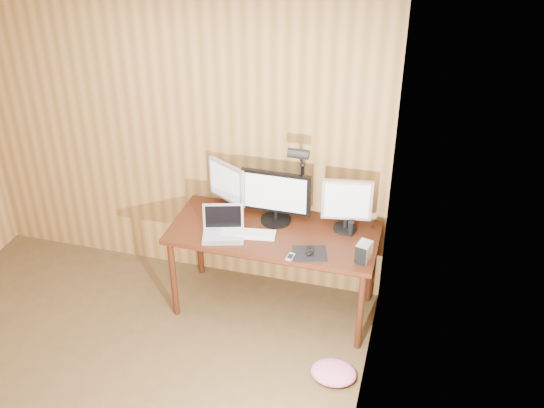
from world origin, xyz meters
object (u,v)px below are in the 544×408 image
at_px(keyboard, 247,234).
at_px(hard_drive, 364,252).
at_px(desk, 276,239).
at_px(monitor_right, 347,204).
at_px(laptop, 223,228).
at_px(monitor_left, 227,186).
at_px(phone, 290,257).
at_px(monitor_center, 276,196).
at_px(mouse, 310,251).
at_px(speaker, 351,229).
at_px(desk_lamp, 300,171).

relative_size(keyboard, hard_drive, 2.98).
relative_size(desk, monitor_right, 3.73).
bearing_deg(laptop, monitor_left, 86.76).
xyz_separation_m(monitor_right, phone, (-0.32, -0.47, -0.22)).
distance_m(monitor_center, laptop, 0.47).
height_order(monitor_center, mouse, monitor_center).
relative_size(laptop, speaker, 3.21).
relative_size(desk, phone, 16.91).
xyz_separation_m(laptop, phone, (0.56, -0.16, -0.05)).
distance_m(monitor_center, desk_lamp, 0.27).
relative_size(monitor_center, monitor_right, 1.28).
height_order(monitor_center, hard_drive, monitor_center).
height_order(monitor_center, desk_lamp, desk_lamp).
bearing_deg(monitor_center, laptop, -139.92).
relative_size(desk, keyboard, 3.60).
distance_m(keyboard, desk_lamp, 0.62).
xyz_separation_m(keyboard, phone, (0.39, -0.20, -0.00)).
height_order(desk, laptop, laptop).
relative_size(monitor_center, keyboard, 1.24).
xyz_separation_m(hard_drive, speaker, (-0.14, 0.30, -0.02)).
relative_size(desk, speaker, 14.08).
height_order(monitor_right, mouse, monitor_right).
relative_size(hard_drive, phone, 1.58).
bearing_deg(mouse, monitor_right, 44.48).
distance_m(monitor_right, mouse, 0.48).
bearing_deg(monitor_left, desk_lamp, 31.71).
bearing_deg(hard_drive, desk, 173.18).
distance_m(monitor_left, speaker, 1.03).
height_order(monitor_center, speaker, monitor_center).
distance_m(mouse, hard_drive, 0.39).
distance_m(monitor_left, hard_drive, 1.23).
bearing_deg(desk, mouse, -41.72).
distance_m(hard_drive, phone, 0.53).
relative_size(monitor_left, speaker, 3.72).
xyz_separation_m(monitor_left, hard_drive, (1.15, -0.40, -0.15)).
distance_m(laptop, keyboard, 0.19).
bearing_deg(speaker, laptop, -165.71).
bearing_deg(speaker, keyboard, -165.11).
height_order(monitor_left, hard_drive, monitor_left).
distance_m(desk, mouse, 0.47).
bearing_deg(monitor_right, desk_lamp, 161.86).
bearing_deg(keyboard, desk, 35.71).
height_order(monitor_left, mouse, monitor_left).
xyz_separation_m(mouse, phone, (-0.13, -0.08, -0.02)).
xyz_separation_m(monitor_left, desk_lamp, (0.58, 0.03, 0.20)).
bearing_deg(monitor_left, phone, -8.83).
relative_size(monitor_center, monitor_left, 1.30).
relative_size(mouse, hard_drive, 0.68).
bearing_deg(monitor_right, hard_drive, -71.22).
bearing_deg(hard_drive, monitor_center, 169.08).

